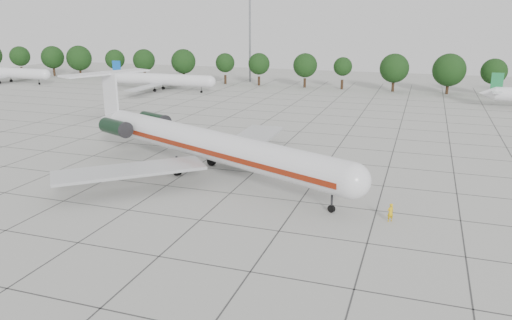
# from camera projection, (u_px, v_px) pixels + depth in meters

# --- Properties ---
(ground) EXTENTS (260.00, 260.00, 0.00)m
(ground) POSITION_uv_depth(u_px,v_px,m) (230.00, 193.00, 55.67)
(ground) COLOR #ADADA5
(ground) RESTS_ON ground
(apron_joints) EXTENTS (170.00, 170.00, 0.02)m
(apron_joints) POSITION_uv_depth(u_px,v_px,m) (270.00, 158.00, 69.31)
(apron_joints) COLOR #383838
(apron_joints) RESTS_ON ground
(main_airliner) EXTENTS (45.20, 33.93, 11.08)m
(main_airliner) POSITION_uv_depth(u_px,v_px,m) (198.00, 141.00, 62.48)
(main_airliner) COLOR silver
(main_airliner) RESTS_ON ground
(ground_crew) EXTENTS (0.80, 0.75, 1.84)m
(ground_crew) POSITION_uv_depth(u_px,v_px,m) (390.00, 212.00, 47.88)
(ground_crew) COLOR #E3B20D
(ground_crew) RESTS_ON ground
(bg_airliner_a) EXTENTS (28.24, 27.20, 7.40)m
(bg_airliner_a) POSITION_uv_depth(u_px,v_px,m) (6.00, 73.00, 144.58)
(bg_airliner_a) COLOR silver
(bg_airliner_a) RESTS_ON ground
(bg_airliner_b) EXTENTS (28.24, 27.20, 7.40)m
(bg_airliner_b) POSITION_uv_depth(u_px,v_px,m) (161.00, 80.00, 129.71)
(bg_airliner_b) COLOR silver
(bg_airliner_b) RESTS_ON ground
(tree_line) EXTENTS (249.86, 8.44, 10.22)m
(tree_line) POSITION_uv_depth(u_px,v_px,m) (305.00, 65.00, 134.87)
(tree_line) COLOR #332114
(tree_line) RESTS_ON ground
(floodlight_mast) EXTENTS (1.60, 1.60, 25.45)m
(floodlight_mast) POSITION_uv_depth(u_px,v_px,m) (250.00, 32.00, 144.55)
(floodlight_mast) COLOR slate
(floodlight_mast) RESTS_ON ground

